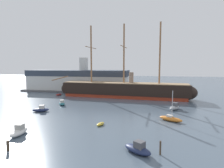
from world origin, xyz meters
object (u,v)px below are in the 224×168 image
(motorboat_foreground_right, at_px, (138,149))
(mooring_piling_nearest, at_px, (8,146))
(sailboat_mid_right, at_px, (171,119))
(mooring_piling_left_pair, at_px, (160,148))
(dinghy_far_left, at_px, (59,95))
(motorboat_foreground_left, at_px, (19,131))
(motorboat_alongside_stern, at_px, (175,107))
(tall_ship, at_px, (124,90))
(motorboat_mid_left, at_px, (41,109))
(dinghy_near_centre, at_px, (100,124))
(dockside_warehouse_left, at_px, (78,81))
(seagull_in_flight, at_px, (130,77))
(motorboat_alongside_bow, at_px, (62,103))

(motorboat_foreground_right, xyz_separation_m, mooring_piling_nearest, (-18.86, -3.06, 0.09))
(sailboat_mid_right, distance_m, mooring_piling_left_pair, 17.28)
(dinghy_far_left, height_order, mooring_piling_nearest, mooring_piling_nearest)
(motorboat_foreground_left, xyz_separation_m, mooring_piling_left_pair, (24.67, -2.72, 0.34))
(motorboat_alongside_stern, bearing_deg, tall_ship, 134.73)
(motorboat_mid_left, bearing_deg, dinghy_far_left, 107.63)
(motorboat_foreground_left, bearing_deg, motorboat_mid_left, 109.74)
(dinghy_near_centre, distance_m, motorboat_mid_left, 20.42)
(dinghy_near_centre, relative_size, dinghy_far_left, 0.81)
(dinghy_far_left, bearing_deg, sailboat_mid_right, -33.93)
(motorboat_foreground_left, xyz_separation_m, mooring_piling_nearest, (2.70, -5.87, 0.07))
(dockside_warehouse_left, bearing_deg, dinghy_far_left, -101.89)
(sailboat_mid_right, distance_m, dockside_warehouse_left, 57.65)
(seagull_in_flight, bearing_deg, dinghy_near_centre, -110.38)
(tall_ship, relative_size, motorboat_foreground_right, 12.38)
(motorboat_mid_left, bearing_deg, tall_ship, 55.07)
(mooring_piling_nearest, bearing_deg, motorboat_alongside_bow, 102.34)
(sailboat_mid_right, relative_size, seagull_in_flight, 6.74)
(dockside_warehouse_left, bearing_deg, sailboat_mid_right, -47.31)
(mooring_piling_nearest, xyz_separation_m, mooring_piling_left_pair, (21.97, 3.15, 0.27))
(dinghy_near_centre, relative_size, sailboat_mid_right, 0.36)
(dockside_warehouse_left, bearing_deg, motorboat_foreground_right, -61.10)
(dinghy_far_left, bearing_deg, dinghy_near_centre, -51.58)
(motorboat_foreground_right, relative_size, sailboat_mid_right, 0.67)
(mooring_piling_left_pair, bearing_deg, dinghy_far_left, 130.66)
(sailboat_mid_right, relative_size, dockside_warehouse_left, 0.13)
(motorboat_alongside_bow, bearing_deg, motorboat_mid_left, -100.84)
(mooring_piling_nearest, bearing_deg, dinghy_near_centre, 53.72)
(dockside_warehouse_left, bearing_deg, motorboat_foreground_left, -78.79)
(motorboat_foreground_right, xyz_separation_m, dinghy_near_centre, (-8.53, 11.01, -0.37))
(motorboat_alongside_bow, distance_m, mooring_piling_left_pair, 39.99)
(motorboat_mid_left, bearing_deg, motorboat_alongside_stern, 15.26)
(motorboat_foreground_right, height_order, motorboat_alongside_stern, motorboat_alongside_stern)
(sailboat_mid_right, bearing_deg, motorboat_mid_left, 176.84)
(dinghy_near_centre, bearing_deg, mooring_piling_left_pair, -43.17)
(motorboat_foreground_right, xyz_separation_m, sailboat_mid_right, (6.21, 17.09, -0.07))
(motorboat_foreground_left, xyz_separation_m, dinghy_far_left, (-14.16, 42.48, -0.33))
(mooring_piling_left_pair, bearing_deg, mooring_piling_nearest, -171.84)
(motorboat_foreground_left, bearing_deg, motorboat_alongside_stern, 40.81)
(dinghy_far_left, distance_m, seagull_in_flight, 39.56)
(motorboat_alongside_stern, height_order, seagull_in_flight, seagull_in_flight)
(dinghy_near_centre, xyz_separation_m, dinghy_far_left, (-27.19, 34.28, 0.06))
(tall_ship, bearing_deg, motorboat_foreground_right, -79.44)
(dinghy_far_left, distance_m, mooring_piling_left_pair, 59.59)
(motorboat_alongside_stern, bearing_deg, motorboat_alongside_bow, -178.63)
(motorboat_mid_left, relative_size, motorboat_alongside_bow, 1.08)
(mooring_piling_left_pair, bearing_deg, motorboat_alongside_stern, 79.46)
(motorboat_mid_left, bearing_deg, mooring_piling_left_pair, -31.75)
(motorboat_alongside_bow, distance_m, motorboat_alongside_stern, 34.08)
(dinghy_far_left, xyz_separation_m, mooring_piling_left_pair, (38.83, -45.20, 0.68))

